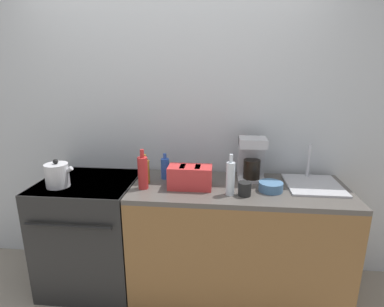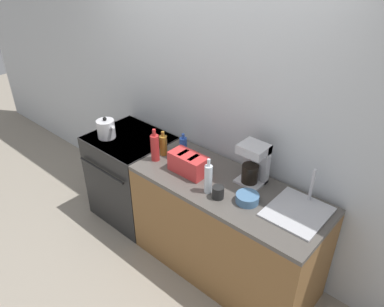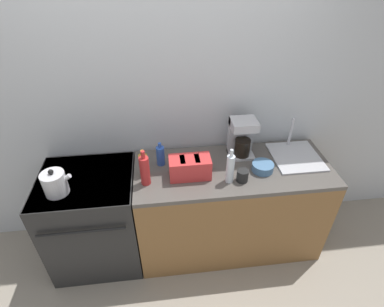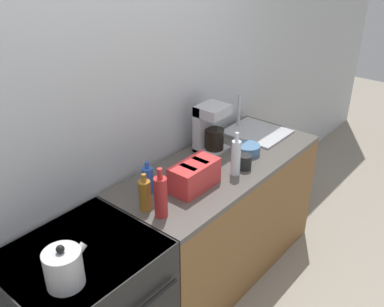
{
  "view_description": "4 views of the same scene",
  "coord_description": "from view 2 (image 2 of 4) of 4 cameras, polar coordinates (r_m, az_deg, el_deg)",
  "views": [
    {
      "loc": [
        0.43,
        -1.79,
        1.75
      ],
      "look_at": [
        0.21,
        0.41,
        1.14
      ],
      "focal_mm": 28.0,
      "sensor_mm": 36.0,
      "label": 1
    },
    {
      "loc": [
        1.92,
        -1.62,
        2.65
      ],
      "look_at": [
        0.17,
        0.36,
        1.03
      ],
      "focal_mm": 35.0,
      "sensor_mm": 36.0,
      "label": 2
    },
    {
      "loc": [
        0.01,
        -1.52,
        2.43
      ],
      "look_at": [
        0.24,
        0.41,
        1.02
      ],
      "focal_mm": 28.0,
      "sensor_mm": 36.0,
      "label": 3
    },
    {
      "loc": [
        -1.5,
        -1.14,
        2.3
      ],
      "look_at": [
        0.32,
        0.38,
        1.06
      ],
      "focal_mm": 40.0,
      "sensor_mm": 36.0,
      "label": 4
    }
  ],
  "objects": [
    {
      "name": "bowl",
      "position": [
        2.78,
        8.43,
        -6.77
      ],
      "size": [
        0.17,
        0.17,
        0.07
      ],
      "color": "teal",
      "rests_on": "counter_block"
    },
    {
      "name": "bottle_clear",
      "position": [
        2.8,
        2.5,
        -3.84
      ],
      "size": [
        0.06,
        0.06,
        0.29
      ],
      "color": "silver",
      "rests_on": "counter_block"
    },
    {
      "name": "kettle",
      "position": [
        3.64,
        -12.96,
        3.68
      ],
      "size": [
        0.21,
        0.17,
        0.21
      ],
      "color": "silver",
      "rests_on": "stove"
    },
    {
      "name": "ground_plane",
      "position": [
        3.65,
        -5.97,
        -15.32
      ],
      "size": [
        12.0,
        12.0,
        0.0
      ],
      "primitive_type": "plane",
      "color": "gray"
    },
    {
      "name": "cup_black",
      "position": [
        2.79,
        3.99,
        -5.92
      ],
      "size": [
        0.09,
        0.09,
        0.1
      ],
      "color": "black",
      "rests_on": "counter_block"
    },
    {
      "name": "bottle_red",
      "position": [
        3.19,
        -5.67,
        0.95
      ],
      "size": [
        0.07,
        0.07,
        0.3
      ],
      "color": "#B72828",
      "rests_on": "counter_block"
    },
    {
      "name": "coffee_maker",
      "position": [
        2.92,
        9.41,
        -1.36
      ],
      "size": [
        0.21,
        0.19,
        0.34
      ],
      "color": "#B7B7BC",
      "rests_on": "counter_block"
    },
    {
      "name": "bottle_blue",
      "position": [
        3.27,
        -1.35,
        1.15
      ],
      "size": [
        0.07,
        0.07,
        0.21
      ],
      "color": "#2D56B7",
      "rests_on": "counter_block"
    },
    {
      "name": "wall_back",
      "position": [
        3.31,
        1.85,
        7.37
      ],
      "size": [
        8.0,
        0.05,
        2.6
      ],
      "color": "silver",
      "rests_on": "ground_plane"
    },
    {
      "name": "sink_tray",
      "position": [
        2.78,
        15.86,
        -8.34
      ],
      "size": [
        0.4,
        0.43,
        0.28
      ],
      "color": "#B7B7BC",
      "rests_on": "counter_block"
    },
    {
      "name": "bottle_amber",
      "position": [
        3.28,
        -4.39,
        1.32
      ],
      "size": [
        0.07,
        0.07,
        0.23
      ],
      "color": "#9E6B23",
      "rests_on": "counter_block"
    },
    {
      "name": "toaster",
      "position": [
        3.04,
        -0.57,
        -1.53
      ],
      "size": [
        0.32,
        0.17,
        0.17
      ],
      "color": "red",
      "rests_on": "counter_block"
    },
    {
      "name": "stove",
      "position": [
        3.87,
        -9.05,
        -3.36
      ],
      "size": [
        0.74,
        0.69,
        0.91
      ],
      "color": "black",
      "rests_on": "ground_plane"
    },
    {
      "name": "counter_block",
      "position": [
        3.23,
        5.09,
        -11.53
      ],
      "size": [
        1.61,
        0.66,
        0.91
      ],
      "color": "brown",
      "rests_on": "ground_plane"
    }
  ]
}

